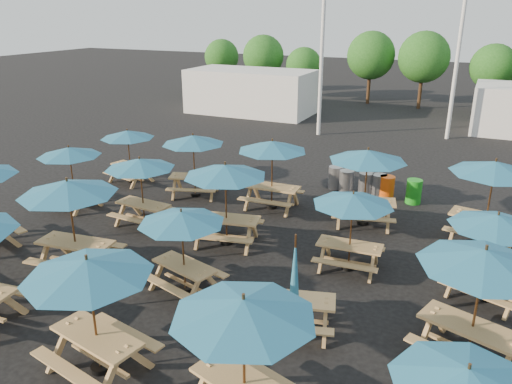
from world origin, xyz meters
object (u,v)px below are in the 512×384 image
at_px(picnic_unit_17, 484,264).
at_px(picnic_unit_5, 68,192).
at_px(picnic_unit_10, 225,175).
at_px(waste_bin_1, 335,177).
at_px(picnic_unit_15, 368,159).
at_px(picnic_unit_8, 88,274).
at_px(picnic_unit_9, 182,221).
at_px(picnic_unit_18, 497,225).
at_px(waste_bin_5, 414,191).
at_px(picnic_unit_19, 494,172).
at_px(picnic_unit_6, 140,167).
at_px(waste_bin_2, 366,184).
at_px(picnic_unit_2, 69,155).
at_px(picnic_unit_3, 128,137).
at_px(waste_bin_3, 379,186).
at_px(picnic_unit_16, 466,384).
at_px(waste_bin_0, 346,182).
at_px(picnic_unit_12, 244,315).
at_px(waste_bin_4, 387,188).
at_px(picnic_unit_11, 272,149).
at_px(picnic_unit_13, 294,291).
at_px(picnic_unit_7, 193,143).
at_px(picnic_unit_14, 353,203).

bearing_deg(picnic_unit_17, picnic_unit_5, -159.44).
bearing_deg(picnic_unit_10, waste_bin_1, 64.14).
bearing_deg(waste_bin_1, picnic_unit_15, -58.78).
height_order(picnic_unit_8, picnic_unit_9, picnic_unit_8).
xyz_separation_m(picnic_unit_18, waste_bin_5, (-2.48, 5.75, -1.48)).
bearing_deg(picnic_unit_8, picnic_unit_19, 65.64).
height_order(picnic_unit_6, waste_bin_2, picnic_unit_6).
distance_m(picnic_unit_2, picnic_unit_5, 4.77).
bearing_deg(picnic_unit_8, picnic_unit_18, 52.36).
bearing_deg(picnic_unit_9, picnic_unit_17, 16.22).
bearing_deg(picnic_unit_3, picnic_unit_5, -50.55).
xyz_separation_m(picnic_unit_5, waste_bin_3, (6.03, 8.79, -1.76)).
distance_m(picnic_unit_18, waste_bin_1, 8.31).
relative_size(picnic_unit_16, waste_bin_0, 2.65).
distance_m(picnic_unit_6, picnic_unit_8, 6.87).
distance_m(picnic_unit_12, picnic_unit_19, 9.66).
relative_size(waste_bin_4, waste_bin_5, 1.00).
bearing_deg(picnic_unit_3, waste_bin_1, 32.01).
distance_m(picnic_unit_3, picnic_unit_19, 12.89).
relative_size(picnic_unit_6, picnic_unit_19, 0.81).
bearing_deg(waste_bin_3, picnic_unit_9, -109.04).
relative_size(picnic_unit_3, waste_bin_1, 2.83).
distance_m(picnic_unit_10, picnic_unit_11, 3.12).
bearing_deg(picnic_unit_13, picnic_unit_17, -8.80).
bearing_deg(waste_bin_5, picnic_unit_17, -74.89).
xyz_separation_m(waste_bin_0, waste_bin_3, (1.21, 0.03, 0.00)).
height_order(picnic_unit_10, waste_bin_5, picnic_unit_10).
height_order(picnic_unit_19, waste_bin_0, picnic_unit_19).
bearing_deg(picnic_unit_8, picnic_unit_7, 121.46).
xyz_separation_m(picnic_unit_5, waste_bin_0, (4.82, 8.76, -1.76)).
relative_size(picnic_unit_9, picnic_unit_18, 0.93).
bearing_deg(picnic_unit_7, waste_bin_0, 9.59).
height_order(picnic_unit_3, picnic_unit_10, picnic_unit_10).
height_order(picnic_unit_8, picnic_unit_10, picnic_unit_10).
distance_m(picnic_unit_6, picnic_unit_12, 8.78).
bearing_deg(picnic_unit_3, picnic_unit_16, -23.04).
distance_m(picnic_unit_8, waste_bin_2, 11.95).
bearing_deg(picnic_unit_6, picnic_unit_12, -38.62).
height_order(picnic_unit_5, waste_bin_5, picnic_unit_5).
distance_m(picnic_unit_14, waste_bin_3, 5.91).
relative_size(picnic_unit_6, picnic_unit_10, 0.82).
xyz_separation_m(picnic_unit_2, picnic_unit_15, (9.41, 2.74, 0.27)).
bearing_deg(picnic_unit_17, picnic_unit_19, 107.23).
bearing_deg(picnic_unit_11, picnic_unit_18, -27.42).
distance_m(picnic_unit_3, picnic_unit_13, 11.32).
bearing_deg(picnic_unit_3, picnic_unit_7, 7.71).
distance_m(picnic_unit_2, picnic_unit_19, 13.26).
distance_m(picnic_unit_12, waste_bin_3, 11.70).
bearing_deg(waste_bin_3, picnic_unit_17, -67.44).
xyz_separation_m(picnic_unit_6, waste_bin_2, (5.77, 5.63, -1.50)).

